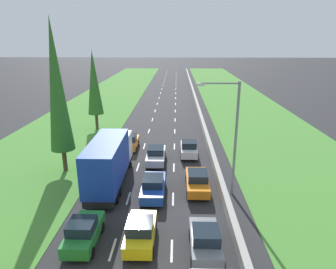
% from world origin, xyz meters
% --- Properties ---
extents(ground_plane, '(300.00, 300.00, 0.00)m').
position_xyz_m(ground_plane, '(0.00, 60.00, 0.00)').
color(ground_plane, '#28282B').
rests_on(ground_plane, ground).
extents(grass_verge_left, '(14.00, 140.00, 0.04)m').
position_xyz_m(grass_verge_left, '(-12.65, 60.00, 0.02)').
color(grass_verge_left, '#478433').
rests_on(grass_verge_left, ground).
extents(grass_verge_right, '(14.00, 140.00, 0.04)m').
position_xyz_m(grass_verge_right, '(14.35, 60.00, 0.02)').
color(grass_verge_right, '#478433').
rests_on(grass_verge_right, ground).
extents(median_barrier, '(0.44, 120.00, 0.85)m').
position_xyz_m(median_barrier, '(5.70, 60.00, 0.42)').
color(median_barrier, '#9E9B93').
rests_on(median_barrier, ground).
extents(lane_markings, '(3.64, 116.00, 0.01)m').
position_xyz_m(lane_markings, '(0.00, 60.00, 0.01)').
color(lane_markings, white).
rests_on(lane_markings, ground).
extents(grey_hatchback_right_lane, '(1.74, 3.90, 1.72)m').
position_xyz_m(grey_hatchback_right_lane, '(3.67, 14.86, 0.84)').
color(grey_hatchback_right_lane, slate).
rests_on(grey_hatchback_right_lane, ground).
extents(yellow_hatchback_centre_lane, '(1.74, 3.90, 1.72)m').
position_xyz_m(yellow_hatchback_centre_lane, '(-0.14, 15.59, 0.84)').
color(yellow_hatchback_centre_lane, yellow).
rests_on(yellow_hatchback_centre_lane, ground).
extents(orange_sedan_right_lane, '(1.82, 4.50, 1.64)m').
position_xyz_m(orange_sedan_right_lane, '(3.71, 22.55, 0.81)').
color(orange_sedan_right_lane, orange).
rests_on(orange_sedan_right_lane, ground).
extents(blue_sedan_centre_lane, '(1.82, 4.50, 1.64)m').
position_xyz_m(blue_sedan_centre_lane, '(0.18, 21.50, 0.81)').
color(blue_sedan_centre_lane, '#1E47B7').
rests_on(blue_sedan_centre_lane, ground).
extents(white_hatchback_right_lane, '(1.74, 3.90, 1.72)m').
position_xyz_m(white_hatchback_right_lane, '(3.29, 30.09, 0.84)').
color(white_hatchback_right_lane, white).
rests_on(white_hatchback_right_lane, ground).
extents(green_hatchback_left_lane, '(1.74, 3.90, 1.72)m').
position_xyz_m(green_hatchback_left_lane, '(-3.55, 15.46, 0.84)').
color(green_hatchback_left_lane, '#237A33').
rests_on(green_hatchback_left_lane, ground).
extents(white_sedan_centre_lane, '(1.82, 4.50, 1.64)m').
position_xyz_m(white_sedan_centre_lane, '(-0.06, 28.28, 0.81)').
color(white_sedan_centre_lane, white).
rests_on(white_sedan_centre_lane, ground).
extents(blue_box_truck_left_lane, '(2.46, 9.40, 4.18)m').
position_xyz_m(blue_box_truck_left_lane, '(-3.60, 23.33, 2.18)').
color(blue_box_truck_left_lane, black).
rests_on(blue_box_truck_left_lane, ground).
extents(orange_hatchback_left_lane, '(1.74, 3.90, 1.72)m').
position_xyz_m(orange_hatchback_left_lane, '(-3.27, 32.02, 0.84)').
color(orange_hatchback_left_lane, orange).
rests_on(orange_hatchback_left_lane, ground).
extents(poplar_tree_second, '(2.15, 2.15, 13.82)m').
position_xyz_m(poplar_tree_second, '(-8.44, 25.95, 7.96)').
color(poplar_tree_second, '#4C3823').
rests_on(poplar_tree_second, ground).
extents(poplar_tree_third, '(2.07, 2.07, 10.63)m').
position_xyz_m(poplar_tree_third, '(-8.97, 39.76, 6.36)').
color(poplar_tree_third, '#4C3823').
rests_on(poplar_tree_third, ground).
extents(street_light_mast, '(3.20, 0.28, 9.00)m').
position_xyz_m(street_light_mast, '(6.13, 22.00, 5.23)').
color(street_light_mast, gray).
rests_on(street_light_mast, ground).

